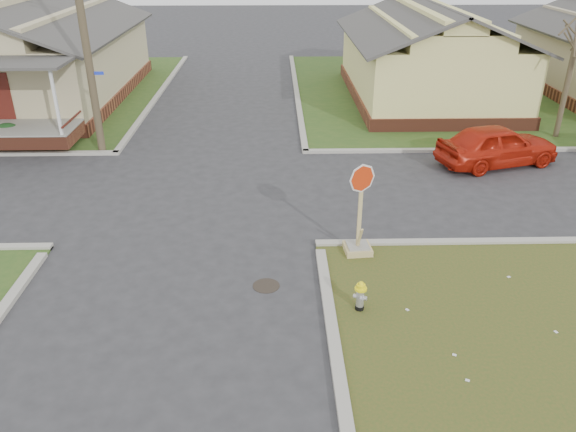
{
  "coord_description": "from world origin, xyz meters",
  "views": [
    {
      "loc": [
        2.45,
        -11.66,
        7.43
      ],
      "look_at": [
        2.75,
        1.0,
        1.1
      ],
      "focal_mm": 35.0,
      "sensor_mm": 36.0,
      "label": 1
    }
  ],
  "objects_px": {
    "fire_hydrant": "(360,294)",
    "red_sedan": "(497,145)",
    "stop_sign": "(359,234)",
    "utility_pole": "(83,25)"
  },
  "relations": [
    {
      "from": "utility_pole",
      "to": "stop_sign",
      "type": "height_order",
      "value": "utility_pole"
    },
    {
      "from": "fire_hydrant",
      "to": "red_sedan",
      "type": "xyz_separation_m",
      "value": [
        6.11,
        8.74,
        0.3
      ]
    },
    {
      "from": "stop_sign",
      "to": "red_sedan",
      "type": "xyz_separation_m",
      "value": [
        5.82,
        6.22,
        0.17
      ]
    },
    {
      "from": "fire_hydrant",
      "to": "stop_sign",
      "type": "bearing_deg",
      "value": 106.75
    },
    {
      "from": "fire_hydrant",
      "to": "stop_sign",
      "type": "relative_size",
      "value": 0.29
    },
    {
      "from": "utility_pole",
      "to": "red_sedan",
      "type": "distance_m",
      "value": 15.2
    },
    {
      "from": "stop_sign",
      "to": "red_sedan",
      "type": "relative_size",
      "value": 0.56
    },
    {
      "from": "stop_sign",
      "to": "red_sedan",
      "type": "height_order",
      "value": "stop_sign"
    },
    {
      "from": "stop_sign",
      "to": "utility_pole",
      "type": "bearing_deg",
      "value": 132.95
    },
    {
      "from": "red_sedan",
      "to": "utility_pole",
      "type": "bearing_deg",
      "value": 67.15
    }
  ]
}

